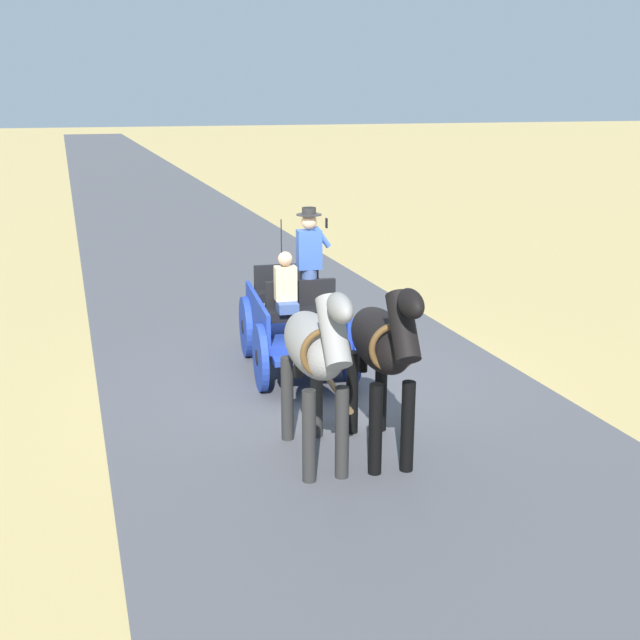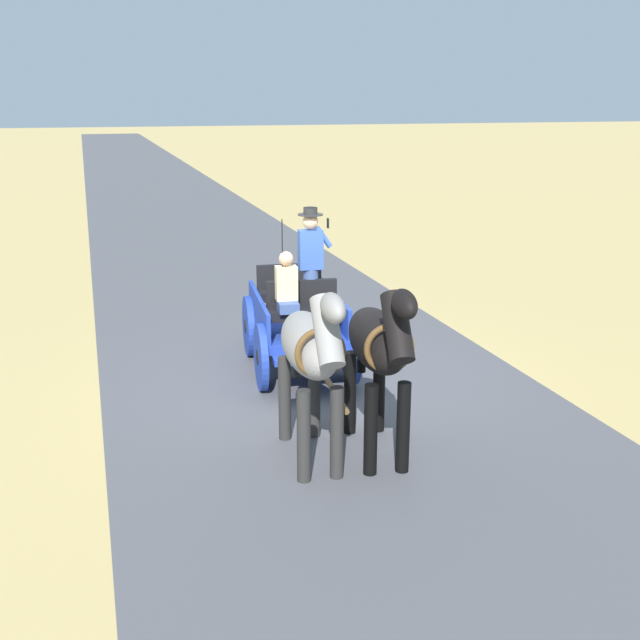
% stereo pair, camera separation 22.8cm
% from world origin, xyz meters
% --- Properties ---
extents(ground_plane, '(200.00, 200.00, 0.00)m').
position_xyz_m(ground_plane, '(0.00, 0.00, 0.00)').
color(ground_plane, tan).
extents(road_surface, '(6.12, 160.00, 0.01)m').
position_xyz_m(road_surface, '(0.00, 0.00, 0.00)').
color(road_surface, '#4C4C51').
rests_on(road_surface, ground).
extents(horse_drawn_carriage, '(1.62, 4.52, 2.50)m').
position_xyz_m(horse_drawn_carriage, '(0.14, -0.54, 0.82)').
color(horse_drawn_carriage, '#1E3899').
rests_on(horse_drawn_carriage, ground).
extents(horse_near_side, '(0.75, 2.15, 2.21)m').
position_xyz_m(horse_near_side, '(0.03, 2.51, 1.32)').
color(horse_near_side, black).
rests_on(horse_near_side, ground).
extents(horse_off_side, '(0.66, 2.13, 2.21)m').
position_xyz_m(horse_off_side, '(0.80, 2.44, 1.32)').
color(horse_off_side, gray).
rests_on(horse_off_side, ground).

